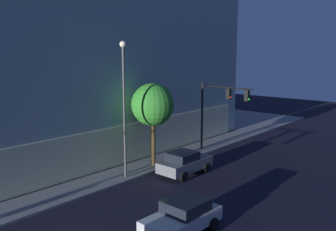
{
  "coord_description": "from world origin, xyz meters",
  "views": [
    {
      "loc": [
        -7.21,
        -11.74,
        8.55
      ],
      "look_at": [
        9.11,
        2.55,
        4.79
      ],
      "focal_mm": 38.38,
      "sensor_mm": 36.0,
      "label": 1
    }
  ],
  "objects": [
    {
      "name": "car_grey",
      "position": [
        12.11,
        3.62,
        0.85
      ],
      "size": [
        4.2,
        2.22,
        1.67
      ],
      "color": "slate",
      "rests_on": "ground"
    },
    {
      "name": "car_silver",
      "position": [
        5.45,
        -1.59,
        0.8
      ],
      "size": [
        4.14,
        2.25,
        1.58
      ],
      "color": "#B7BABF",
      "rests_on": "ground"
    },
    {
      "name": "modern_building",
      "position": [
        12.33,
        22.81,
        8.56
      ],
      "size": [
        29.63,
        29.32,
        17.27
      ],
      "color": "#4C4C51",
      "rests_on": "ground"
    },
    {
      "name": "traffic_light_far_corner",
      "position": [
        18.04,
        4.57,
        4.45
      ],
      "size": [
        0.41,
        4.99,
        5.98
      ],
      "color": "black",
      "rests_on": "sidewalk_corner"
    },
    {
      "name": "street_lamp_sidewalk",
      "position": [
        8.68,
        6.07,
        5.82
      ],
      "size": [
        0.44,
        0.44,
        9.2
      ],
      "color": "#454545",
      "rests_on": "sidewalk_corner"
    },
    {
      "name": "sidewalk_tree",
      "position": [
        11.9,
        6.51,
        4.76
      ],
      "size": [
        3.21,
        3.21,
        6.26
      ],
      "color": "#4B3A1E",
      "rests_on": "sidewalk_corner"
    }
  ]
}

